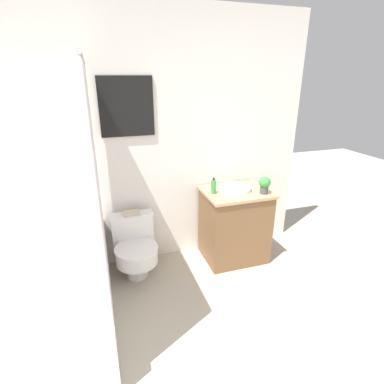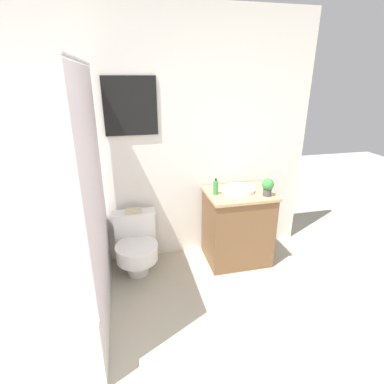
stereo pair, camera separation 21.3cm
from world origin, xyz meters
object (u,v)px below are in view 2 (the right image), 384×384
at_px(sink, 239,189).
at_px(book_on_tank, 133,211).
at_px(soap_bottle, 216,187).
at_px(potted_plant, 268,186).
at_px(toilet, 136,244).

distance_m(sink, book_on_tank, 1.08).
bearing_deg(soap_bottle, potted_plant, -17.53).
relative_size(toilet, sink, 1.68).
bearing_deg(book_on_tank, potted_plant, -13.58).
relative_size(potted_plant, book_on_tank, 1.09).
bearing_deg(toilet, book_on_tank, 90.00).
bearing_deg(potted_plant, book_on_tank, 166.42).
xyz_separation_m(toilet, potted_plant, (1.29, -0.18, 0.57)).
xyz_separation_m(toilet, book_on_tank, (0.00, 0.13, 0.31)).
height_order(toilet, book_on_tank, book_on_tank).
xyz_separation_m(sink, soap_bottle, (-0.25, -0.02, 0.05)).
bearing_deg(book_on_tank, soap_bottle, -11.16).
height_order(potted_plant, book_on_tank, potted_plant).
height_order(sink, book_on_tank, sink).
bearing_deg(sink, toilet, 179.94).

